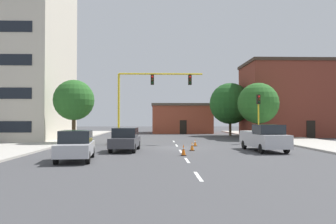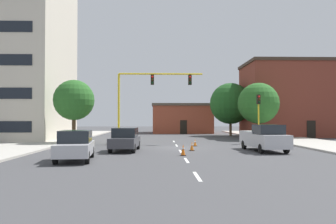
% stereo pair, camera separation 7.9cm
% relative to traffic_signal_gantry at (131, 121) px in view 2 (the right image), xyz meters
% --- Properties ---
extents(ground_plane, '(160.00, 160.00, 0.00)m').
position_rel_traffic_signal_gantry_xyz_m(ground_plane, '(4.32, -4.57, -2.24)').
color(ground_plane, '#424244').
extents(sidewalk_left, '(6.00, 56.00, 0.14)m').
position_rel_traffic_signal_gantry_xyz_m(sidewalk_left, '(-9.02, 3.43, -2.17)').
color(sidewalk_left, '#B2ADA3').
rests_on(sidewalk_left, ground_plane).
extents(sidewalk_right, '(6.00, 56.00, 0.14)m').
position_rel_traffic_signal_gantry_xyz_m(sidewalk_right, '(17.65, 3.43, -2.17)').
color(sidewalk_right, '#B2ADA3').
rests_on(sidewalk_right, ground_plane).
extents(lane_stripe_seg_0, '(0.16, 2.40, 0.01)m').
position_rel_traffic_signal_gantry_xyz_m(lane_stripe_seg_0, '(4.32, -18.57, -2.23)').
color(lane_stripe_seg_0, silver).
rests_on(lane_stripe_seg_0, ground_plane).
extents(lane_stripe_seg_1, '(0.16, 2.40, 0.01)m').
position_rel_traffic_signal_gantry_xyz_m(lane_stripe_seg_1, '(4.32, -13.07, -2.23)').
color(lane_stripe_seg_1, silver).
rests_on(lane_stripe_seg_1, ground_plane).
extents(lane_stripe_seg_2, '(0.16, 2.40, 0.01)m').
position_rel_traffic_signal_gantry_xyz_m(lane_stripe_seg_2, '(4.32, -7.57, -2.23)').
color(lane_stripe_seg_2, silver).
rests_on(lane_stripe_seg_2, ground_plane).
extents(lane_stripe_seg_3, '(0.16, 2.40, 0.01)m').
position_rel_traffic_signal_gantry_xyz_m(lane_stripe_seg_3, '(4.32, -2.07, -2.23)').
color(lane_stripe_seg_3, silver).
rests_on(lane_stripe_seg_3, ground_plane).
extents(lane_stripe_seg_4, '(0.16, 2.40, 0.01)m').
position_rel_traffic_signal_gantry_xyz_m(lane_stripe_seg_4, '(4.32, 3.43, -2.23)').
color(lane_stripe_seg_4, silver).
rests_on(lane_stripe_seg_4, ground_plane).
extents(building_tall_left, '(14.04, 13.54, 23.17)m').
position_rel_traffic_signal_gantry_xyz_m(building_tall_left, '(-15.24, 7.21, 9.36)').
color(building_tall_left, beige).
rests_on(building_tall_left, ground_plane).
extents(building_brick_center, '(10.08, 10.10, 4.93)m').
position_rel_traffic_signal_gantry_xyz_m(building_brick_center, '(6.64, 26.18, 0.24)').
color(building_brick_center, brown).
rests_on(building_brick_center, ground_plane).
extents(building_row_right, '(14.28, 8.91, 10.15)m').
position_rel_traffic_signal_gantry_xyz_m(building_row_right, '(21.72, 13.50, 2.85)').
color(building_row_right, brown).
rests_on(building_row_right, ground_plane).
extents(traffic_signal_gantry, '(8.97, 1.20, 6.83)m').
position_rel_traffic_signal_gantry_xyz_m(traffic_signal_gantry, '(0.00, 0.00, 0.00)').
color(traffic_signal_gantry, yellow).
rests_on(traffic_signal_gantry, ground_plane).
extents(traffic_light_pole_right, '(0.32, 0.47, 4.80)m').
position_rel_traffic_signal_gantry_xyz_m(traffic_light_pole_right, '(12.51, 0.36, 1.29)').
color(traffic_light_pole_right, yellow).
rests_on(traffic_light_pole_right, ground_plane).
extents(tree_right_mid, '(4.73, 4.73, 6.58)m').
position_rel_traffic_signal_gantry_xyz_m(tree_right_mid, '(14.23, 6.22, 1.97)').
color(tree_right_mid, brown).
rests_on(tree_right_mid, ground_plane).
extents(tree_right_far, '(5.83, 5.83, 7.50)m').
position_rel_traffic_signal_gantry_xyz_m(tree_right_far, '(12.87, 15.23, 2.34)').
color(tree_right_far, brown).
rests_on(tree_right_far, ground_plane).
extents(tree_left_near, '(3.92, 3.92, 6.20)m').
position_rel_traffic_signal_gantry_xyz_m(tree_left_near, '(-5.52, 0.38, 1.98)').
color(tree_left_near, '#4C3823').
rests_on(tree_left_near, ground_plane).
extents(pickup_truck_silver, '(2.41, 5.54, 1.99)m').
position_rel_traffic_signal_gantry_xyz_m(pickup_truck_silver, '(10.56, -7.61, -1.26)').
color(pickup_truck_silver, '#BCBCC1').
rests_on(pickup_truck_silver, ground_plane).
extents(sedan_silver_near_left, '(2.34, 4.68, 1.74)m').
position_rel_traffic_signal_gantry_xyz_m(sedan_silver_near_left, '(-2.11, -13.00, -1.35)').
color(sedan_silver_near_left, '#B7B7BC').
rests_on(sedan_silver_near_left, ground_plane).
extents(sedan_dark_gray_mid_left, '(2.05, 4.58, 1.74)m').
position_rel_traffic_signal_gantry_xyz_m(sedan_dark_gray_mid_left, '(0.19, -7.26, -1.35)').
color(sedan_dark_gray_mid_left, '#3D3D42').
rests_on(sedan_dark_gray_mid_left, ground_plane).
extents(traffic_cone_roadside_a, '(0.36, 0.36, 0.61)m').
position_rel_traffic_signal_gantry_xyz_m(traffic_cone_roadside_a, '(5.91, -2.82, -1.94)').
color(traffic_cone_roadside_a, black).
rests_on(traffic_cone_roadside_a, ground_plane).
extents(traffic_cone_roadside_b, '(0.36, 0.36, 0.70)m').
position_rel_traffic_signal_gantry_xyz_m(traffic_cone_roadside_b, '(5.21, -7.12, -1.89)').
color(traffic_cone_roadside_b, black).
rests_on(traffic_cone_roadside_b, ground_plane).
extents(traffic_cone_roadside_c, '(0.36, 0.36, 0.75)m').
position_rel_traffic_signal_gantry_xyz_m(traffic_cone_roadside_c, '(4.30, -10.53, -1.87)').
color(traffic_cone_roadside_c, black).
rests_on(traffic_cone_roadside_c, ground_plane).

